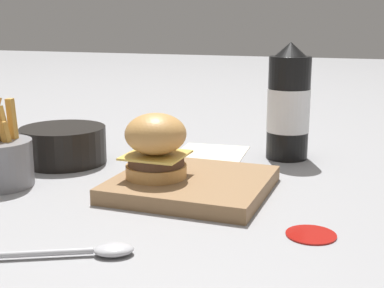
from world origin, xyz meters
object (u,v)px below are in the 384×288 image
serving_board (192,184)px  burger (156,145)px  side_bowl (63,144)px  spoon (89,251)px  ketchup_bottle (288,106)px

serving_board → burger: (-0.02, 0.05, 0.06)m
side_bowl → spoon: size_ratio=0.87×
serving_board → ketchup_bottle: size_ratio=1.04×
ketchup_bottle → spoon: ketchup_bottle is taller
serving_board → spoon: bearing=173.7°
side_bowl → spoon: side_bowl is taller
burger → spoon: size_ratio=0.55×
spoon → serving_board: bearing=56.8°
ketchup_bottle → side_bowl: (-0.17, 0.37, -0.06)m
serving_board → ketchup_bottle: 0.28m
burger → spoon: bearing=-174.4°
ketchup_bottle → side_bowl: size_ratio=1.41×
serving_board → spoon: (-0.25, 0.03, -0.01)m
spoon → burger: bearing=68.6°
spoon → ketchup_bottle: bearing=49.1°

